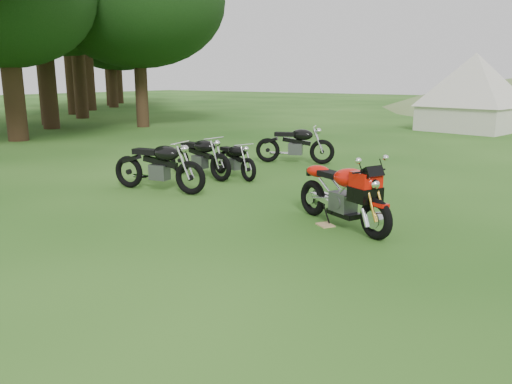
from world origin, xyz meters
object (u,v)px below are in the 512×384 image
Objects in this scene: vintage_moto_d at (295,143)px; vintage_moto_c at (234,159)px; sport_motorcycle at (343,189)px; tent_left at (473,95)px; vintage_moto_a at (158,164)px; plywood_board at (325,225)px; vintage_moto_b at (199,155)px.

vintage_moto_c is at bearing -115.90° from vintage_moto_d.
sport_motorcycle is 16.14m from tent_left.
vintage_moto_d is at bearing -87.97° from tent_left.
vintage_moto_d is 11.70m from tent_left.
vintage_moto_c is 0.81× the size of vintage_moto_d.
vintage_moto_a reaches higher than vintage_moto_c.
tent_left is (1.98, 11.49, 0.95)m from vintage_moto_d.
sport_motorcycle is 0.94× the size of vintage_moto_a.
sport_motorcycle is 4.05m from vintage_moto_a.
vintage_moto_c is (0.38, 1.98, -0.11)m from vintage_moto_a.
vintage_moto_a is 1.02× the size of vintage_moto_d.
vintage_moto_c is (-3.67, 2.11, -0.15)m from sport_motorcycle.
plywood_board is at bearing -13.36° from vintage_moto_a.
vintage_moto_d is at bearing 81.68° from vintage_moto_b.
tent_left is at bearing 120.14° from sport_motorcycle.
vintage_moto_b is 1.18× the size of vintage_moto_c.
vintage_moto_d is (0.18, 2.44, 0.10)m from vintage_moto_c.
sport_motorcycle is 4.62m from vintage_moto_b.
vintage_moto_d is at bearing 125.07° from plywood_board.
plywood_board is 16.28m from tent_left.
sport_motorcycle is at bearing -11.52° from vintage_moto_a.
vintage_moto_a is 2.02m from vintage_moto_c.
plywood_board is at bearing -73.60° from tent_left.
vintage_moto_a reaches higher than vintage_moto_d.
tent_left reaches higher than vintage_moto_d.
tent_left is at bearing 71.27° from vintage_moto_a.
tent_left is (-1.52, 16.05, 0.90)m from sport_motorcycle.
vintage_moto_c is 0.48× the size of tent_left.
sport_motorcycle is 0.97× the size of vintage_moto_d.
vintage_moto_b is 3.00m from vintage_moto_d.
vintage_moto_d is (-3.28, 4.67, 0.52)m from plywood_board.
vintage_moto_a is 4.46m from vintage_moto_d.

